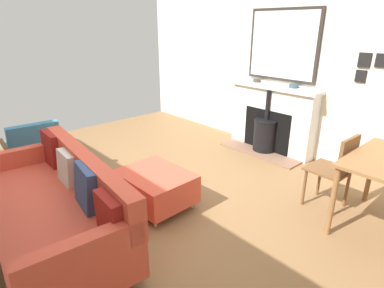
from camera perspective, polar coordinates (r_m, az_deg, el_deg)
ground_plane at (r=3.71m, az=-9.45°, el=-9.97°), size 5.19×5.94×0.01m
wall_left at (r=5.07m, az=15.67°, el=15.29°), size 0.12×5.94×2.89m
fireplace at (r=5.02m, az=14.10°, el=3.93°), size 0.58×1.46×1.03m
mirror_over_mantel at (r=4.94m, az=16.22°, el=16.91°), size 0.04×1.13×1.01m
mantel_bowl_near at (r=5.11m, az=11.75°, el=11.27°), size 0.12×0.12×0.04m
mantel_bowl_far at (r=4.77m, az=18.06°, el=10.04°), size 0.14×0.14×0.05m
sofa at (r=3.15m, az=-23.53°, el=-10.37°), size 1.07×2.12×0.79m
ottoman at (r=3.45m, az=-6.67°, el=-7.57°), size 0.63×0.79×0.40m
armchair_accent at (r=4.59m, az=-26.97°, el=0.02°), size 0.72×0.64×0.74m
dining_chair_near_fireplace at (r=3.59m, az=24.94°, el=-3.77°), size 0.41×0.41×0.85m
photo_gallery_row at (r=4.44m, az=29.43°, el=12.43°), size 0.02×0.31×0.36m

